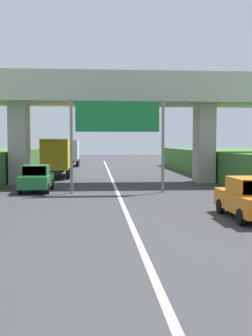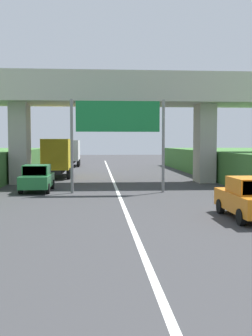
# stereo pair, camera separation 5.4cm
# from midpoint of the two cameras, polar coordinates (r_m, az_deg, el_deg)

# --- Properties ---
(lane_centre_stripe) EXTENTS (0.20, 87.06, 0.01)m
(lane_centre_stripe) POSITION_cam_midpoint_polar(r_m,az_deg,el_deg) (25.24, -1.31, -3.46)
(lane_centre_stripe) COLOR white
(lane_centre_stripe) RESTS_ON ground
(overpass_bridge) EXTENTS (40.00, 4.80, 8.30)m
(overpass_bridge) POSITION_cam_midpoint_polar(r_m,az_deg,el_deg) (31.08, -1.90, 9.56)
(overpass_bridge) COLOR #ADA89E
(overpass_bridge) RESTS_ON ground
(overhead_highway_sign) EXTENTS (5.88, 0.18, 5.80)m
(overhead_highway_sign) POSITION_cam_midpoint_polar(r_m,az_deg,el_deg) (24.74, -1.28, 6.44)
(overhead_highway_sign) COLOR slate
(overhead_highway_sign) RESTS_ON ground
(truck_white) EXTENTS (2.44, 7.30, 3.44)m
(truck_white) POSITION_cam_midpoint_polar(r_m,az_deg,el_deg) (53.42, -8.08, 2.35)
(truck_white) COLOR black
(truck_white) RESTS_ON ground
(truck_yellow) EXTENTS (2.44, 7.30, 3.44)m
(truck_yellow) POSITION_cam_midpoint_polar(r_m,az_deg,el_deg) (36.61, -9.82, 1.74)
(truck_yellow) COLOR black
(truck_yellow) RESTS_ON ground
(car_green) EXTENTS (1.86, 4.10, 1.72)m
(car_green) POSITION_cam_midpoint_polar(r_m,az_deg,el_deg) (26.08, -12.76, -1.43)
(car_green) COLOR #236B38
(car_green) RESTS_ON ground
(car_orange) EXTENTS (1.86, 4.10, 1.72)m
(car_orange) POSITION_cam_midpoint_polar(r_m,az_deg,el_deg) (17.08, 17.31, -4.16)
(car_orange) COLOR orange
(car_orange) RESTS_ON ground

